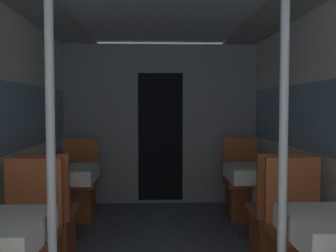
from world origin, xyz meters
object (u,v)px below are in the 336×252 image
chair_left_near_1 (50,229)px  chair_left_far_1 (79,195)px  chair_right_far_0 (300,251)px  chair_right_near_1 (275,226)px  support_pole_right_0 (283,150)px  support_pole_left_0 (51,151)px  dining_table_left_1 (66,178)px  dining_table_right_1 (257,176)px  chair_right_far_1 (243,194)px

chair_left_near_1 → chair_left_far_1: size_ratio=1.00×
chair_right_far_0 → chair_right_near_1: same height
chair_left_near_1 → support_pole_right_0: (1.68, -1.22, 0.84)m
chair_right_near_1 → support_pole_left_0: bearing=-144.0°
chair_left_near_1 → chair_right_near_1: (2.04, 0.00, 0.00)m
support_pole_left_0 → dining_table_left_1: support_pole_left_0 is taller
chair_left_far_1 → dining_table_right_1: size_ratio=1.31×
support_pole_left_0 → dining_table_right_1: 2.55m
dining_table_right_1 → chair_left_near_1: bearing=-162.8°
support_pole_right_0 → chair_right_far_1: (0.36, 2.48, -0.84)m
chair_left_near_1 → support_pole_left_0: bearing=-73.6°
chair_left_far_1 → support_pole_right_0: size_ratio=0.43×
chair_right_far_1 → chair_right_near_1: bearing=90.0°
dining_table_right_1 → dining_table_left_1: bearing=180.0°
chair_right_far_0 → chair_left_near_1: bearing=-16.1°
chair_left_far_1 → support_pole_right_0: 3.11m
dining_table_right_1 → chair_right_near_1: bearing=-90.0°
support_pole_right_0 → chair_right_near_1: bearing=73.6°
chair_right_near_1 → support_pole_right_0: bearing=-106.4°
support_pole_right_0 → dining_table_right_1: (0.36, 1.85, -0.50)m
support_pole_right_0 → dining_table_left_1: bearing=132.2°
dining_table_right_1 → chair_right_near_1: (0.00, -0.63, -0.34)m
chair_left_near_1 → support_pole_right_0: 2.24m
chair_left_near_1 → chair_left_far_1: bearing=90.0°
chair_left_far_1 → chair_right_far_0: (2.04, -1.85, 0.00)m
chair_right_near_1 → chair_right_far_1: size_ratio=1.00×
chair_right_far_0 → support_pole_right_0: (-0.36, -0.63, 0.84)m
chair_left_far_1 → chair_right_far_0: same height
support_pole_right_0 → dining_table_right_1: 1.95m
chair_left_far_1 → support_pole_right_0: bearing=124.1°
support_pole_left_0 → chair_right_far_1: support_pole_left_0 is taller
chair_left_near_1 → chair_right_far_1: bearing=31.8°
dining_table_left_1 → chair_left_near_1: 0.72m
support_pole_left_0 → chair_right_far_1: bearing=55.9°
chair_left_far_1 → support_pole_right_0: support_pole_right_0 is taller
chair_left_near_1 → chair_right_near_1: bearing=0.0°
support_pole_left_0 → chair_left_near_1: 1.52m
chair_right_near_1 → dining_table_left_1: bearing=162.8°
support_pole_right_0 → dining_table_right_1: size_ratio=3.01×
support_pole_right_0 → chair_right_far_1: support_pole_right_0 is taller
chair_left_far_1 → chair_left_near_1: bearing=90.0°
chair_right_near_1 → chair_right_far_1: 1.26m
support_pole_left_0 → chair_left_near_1: bearing=106.4°
dining_table_left_1 → chair_right_near_1: size_ratio=0.76×
chair_right_near_1 → chair_right_far_1: bearing=90.0°
support_pole_right_0 → chair_right_far_1: bearing=81.8°
chair_left_far_1 → chair_right_near_1: bearing=148.2°
chair_right_far_1 → chair_left_far_1: bearing=0.0°
chair_left_near_1 → chair_left_far_1: 1.26m
dining_table_left_1 → dining_table_right_1: 2.04m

